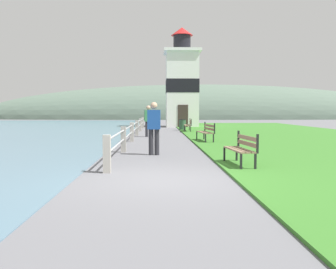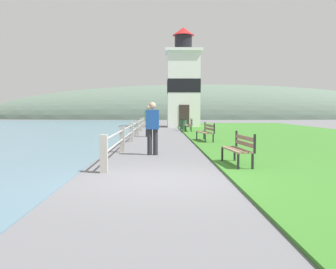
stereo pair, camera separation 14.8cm
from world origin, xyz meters
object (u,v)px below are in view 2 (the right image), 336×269
lighthouse (183,84)px  person_strolling (149,120)px  person_by_railing (153,126)px  park_bench_near (240,147)px  park_bench_far (189,124)px  trash_bin (183,125)px  park_bench_midway (206,131)px

lighthouse → person_strolling: 13.27m
person_by_railing → lighthouse: bearing=-4.5°
lighthouse → park_bench_near: bearing=-89.9°
park_bench_far → trash_bin: (-0.30, 1.97, -0.12)m
park_bench_midway → person_by_railing: (-2.49, -5.12, 0.44)m
park_bench_near → person_by_railing: person_by_railing is taller
park_bench_far → trash_bin: 1.99m
person_strolling → trash_bin: bearing=-29.2°
park_bench_near → person_strolling: size_ratio=0.93×
park_bench_near → person_by_railing: size_ratio=0.92×
park_bench_midway → person_strolling: 4.66m
park_bench_near → trash_bin: bearing=-93.7°
park_bench_midway → trash_bin: park_bench_midway is taller
park_bench_far → person_strolling: person_strolling is taller
person_by_railing → trash_bin: bearing=-5.7°
person_strolling → person_by_railing: (0.40, -8.75, 0.01)m
trash_bin → person_strolling: bearing=-109.8°
park_bench_midway → person_strolling: size_ratio=1.09×
park_bench_midway → lighthouse: size_ratio=0.22×
park_bench_near → person_by_railing: (-2.42, 2.73, 0.45)m
trash_bin → person_by_railing: bearing=-97.4°
park_bench_far → park_bench_near: bearing=92.6°
park_bench_near → lighthouse: lighthouse is taller
park_bench_midway → person_by_railing: 5.71m
park_bench_far → person_by_railing: size_ratio=1.04×
park_bench_midway → lighthouse: bearing=-95.8°
park_bench_near → park_bench_midway: (0.07, 7.86, 0.00)m
park_bench_near → lighthouse: bearing=-94.8°
person_strolling → person_by_railing: bearing=173.2°
person_strolling → trash_bin: (2.42, 6.73, -0.55)m
person_strolling → park_bench_midway: bearing=-150.9°
lighthouse → person_strolling: size_ratio=4.98×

